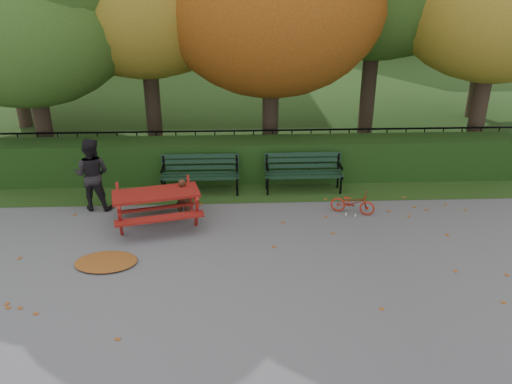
{
  "coord_description": "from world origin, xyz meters",
  "views": [
    {
      "loc": [
        -0.49,
        -7.11,
        4.72
      ],
      "look_at": [
        -0.11,
        1.35,
        1.0
      ],
      "focal_mm": 35.0,
      "sensor_mm": 36.0,
      "label": 1
    }
  ],
  "objects_px": {
    "bench_left": "(200,171)",
    "bench_right": "(303,169)",
    "bicycle": "(353,203)",
    "child": "(183,198)",
    "adult": "(92,174)",
    "picnic_table": "(156,200)"
  },
  "relations": [
    {
      "from": "bench_left",
      "to": "bench_right",
      "type": "xyz_separation_m",
      "value": [
        2.4,
        0.0,
        0.0
      ]
    },
    {
      "from": "bench_left",
      "to": "bicycle",
      "type": "bearing_deg",
      "value": -21.39
    },
    {
      "from": "bench_right",
      "to": "child",
      "type": "xyz_separation_m",
      "value": [
        -2.69,
        -1.34,
        -0.08
      ]
    },
    {
      "from": "child",
      "to": "adult",
      "type": "bearing_deg",
      "value": -18.49
    },
    {
      "from": "bench_right",
      "to": "picnic_table",
      "type": "bearing_deg",
      "value": -152.56
    },
    {
      "from": "picnic_table",
      "to": "bicycle",
      "type": "relative_size",
      "value": 2.09
    },
    {
      "from": "bench_right",
      "to": "child",
      "type": "distance_m",
      "value": 3.01
    },
    {
      "from": "bench_right",
      "to": "picnic_table",
      "type": "height_order",
      "value": "bench_right"
    },
    {
      "from": "child",
      "to": "adult",
      "type": "height_order",
      "value": "adult"
    },
    {
      "from": "child",
      "to": "adult",
      "type": "xyz_separation_m",
      "value": [
        -1.95,
        0.54,
        0.36
      ]
    },
    {
      "from": "bench_right",
      "to": "child",
      "type": "height_order",
      "value": "bench_right"
    },
    {
      "from": "bench_left",
      "to": "adult",
      "type": "distance_m",
      "value": 2.39
    },
    {
      "from": "bench_left",
      "to": "child",
      "type": "height_order",
      "value": "bench_left"
    },
    {
      "from": "picnic_table",
      "to": "adult",
      "type": "xyz_separation_m",
      "value": [
        -1.46,
        0.85,
        0.23
      ]
    },
    {
      "from": "bench_right",
      "to": "picnic_table",
      "type": "distance_m",
      "value": 3.58
    },
    {
      "from": "picnic_table",
      "to": "adult",
      "type": "bearing_deg",
      "value": 136.57
    },
    {
      "from": "child",
      "to": "picnic_table",
      "type": "bearing_deg",
      "value": 29.25
    },
    {
      "from": "picnic_table",
      "to": "child",
      "type": "relative_size",
      "value": 2.24
    },
    {
      "from": "bench_left",
      "to": "child",
      "type": "distance_m",
      "value": 1.38
    },
    {
      "from": "bench_left",
      "to": "bench_right",
      "type": "relative_size",
      "value": 1.0
    },
    {
      "from": "picnic_table",
      "to": "child",
      "type": "bearing_deg",
      "value": 18.99
    },
    {
      "from": "bench_right",
      "to": "child",
      "type": "bearing_deg",
      "value": -153.48
    }
  ]
}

